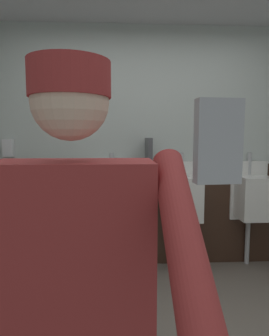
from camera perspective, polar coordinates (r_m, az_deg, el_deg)
wall_back at (r=3.21m, az=2.40°, el=3.89°), size 4.19×0.12×2.57m
wainscot_band_back at (r=3.24m, az=2.47°, el=-9.13°), size 3.59×0.03×1.12m
urinal_left at (r=3.04m, az=-4.51°, el=-5.94°), size 0.40×0.34×1.24m
urinal_middle at (r=3.11m, az=9.51°, el=-5.73°), size 0.40×0.34×1.24m
urinal_right at (r=3.35m, az=22.20°, el=-5.25°), size 0.40×0.34×1.24m
privacy_divider_panel at (r=2.95m, az=2.73°, el=-2.87°), size 0.04×0.40×0.90m
person at (r=0.99m, az=-11.83°, el=-20.17°), size 0.71×0.60×1.63m
cell_phone at (r=0.40m, az=16.05°, el=5.00°), size 0.06×0.03×0.11m
soap_dispenser at (r=3.30m, az=-23.48°, el=3.63°), size 0.10×0.07×0.18m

